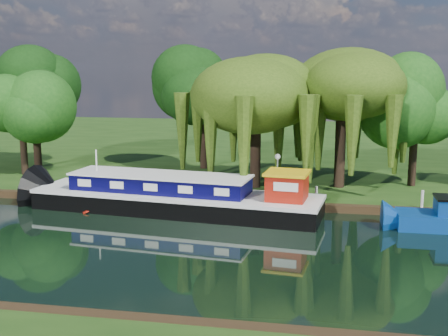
# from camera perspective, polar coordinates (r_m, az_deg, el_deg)

# --- Properties ---
(ground) EXTENTS (120.00, 120.00, 0.00)m
(ground) POSITION_cam_1_polar(r_m,az_deg,el_deg) (26.05, 2.24, -8.58)
(ground) COLOR black
(far_bank) EXTENTS (120.00, 52.00, 0.45)m
(far_bank) POSITION_cam_1_polar(r_m,az_deg,el_deg) (59.09, 6.92, 2.22)
(far_bank) COLOR #18390F
(far_bank) RESTS_ON ground
(dutch_barge) EXTENTS (17.43, 5.77, 3.61)m
(dutch_barge) POSITION_cam_1_polar(r_m,az_deg,el_deg) (32.96, -4.74, -2.95)
(dutch_barge) COLOR black
(dutch_barge) RESTS_ON ground
(red_dinghy) EXTENTS (3.53, 2.85, 0.64)m
(red_dinghy) POSITION_cam_1_polar(r_m,az_deg,el_deg) (33.87, -11.63, -4.33)
(red_dinghy) COLOR maroon
(red_dinghy) RESTS_ON ground
(willow_left) EXTENTS (6.91, 6.91, 8.29)m
(willow_left) POSITION_cam_1_polar(r_m,az_deg,el_deg) (36.99, 3.27, 7.23)
(willow_left) COLOR black
(willow_left) RESTS_ON far_bank
(willow_right) EXTENTS (6.85, 6.85, 8.34)m
(willow_right) POSITION_cam_1_polar(r_m,az_deg,el_deg) (37.74, 11.91, 7.19)
(willow_right) COLOR black
(willow_right) RESTS_ON far_bank
(tree_far_left) EXTENTS (4.60, 4.60, 7.41)m
(tree_far_left) POSITION_cam_1_polar(r_m,az_deg,el_deg) (44.15, -19.92, 5.91)
(tree_far_left) COLOR black
(tree_far_left) RESTS_ON far_bank
(tree_far_back) EXTENTS (5.16, 5.16, 8.67)m
(tree_far_back) POSITION_cam_1_polar(r_m,az_deg,el_deg) (47.08, -18.75, 7.40)
(tree_far_back) COLOR black
(tree_far_back) RESTS_ON far_bank
(tree_far_mid) EXTENTS (5.37, 5.37, 8.79)m
(tree_far_mid) POSITION_cam_1_polar(r_m,az_deg,el_deg) (44.05, -2.09, 7.77)
(tree_far_mid) COLOR black
(tree_far_mid) RESTS_ON far_bank
(tree_far_right) EXTENTS (4.67, 4.67, 7.64)m
(tree_far_right) POSITION_cam_1_polar(r_m,az_deg,el_deg) (39.57, 18.91, 5.80)
(tree_far_right) COLOR black
(tree_far_right) RESTS_ON far_bank
(lamppost) EXTENTS (0.36, 0.36, 2.56)m
(lamppost) POSITION_cam_1_polar(r_m,az_deg,el_deg) (35.55, 5.46, 0.51)
(lamppost) COLOR silver
(lamppost) RESTS_ON far_bank
(mooring_posts) EXTENTS (19.16, 0.16, 1.00)m
(mooring_posts) POSITION_cam_1_polar(r_m,az_deg,el_deg) (33.88, 3.43, -2.48)
(mooring_posts) COLOR silver
(mooring_posts) RESTS_ON far_bank
(reeds_near) EXTENTS (33.70, 1.50, 1.10)m
(reeds_near) POSITION_cam_1_polar(r_m,az_deg,el_deg) (18.90, 20.54, -15.00)
(reeds_near) COLOR #184E14
(reeds_near) RESTS_ON ground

